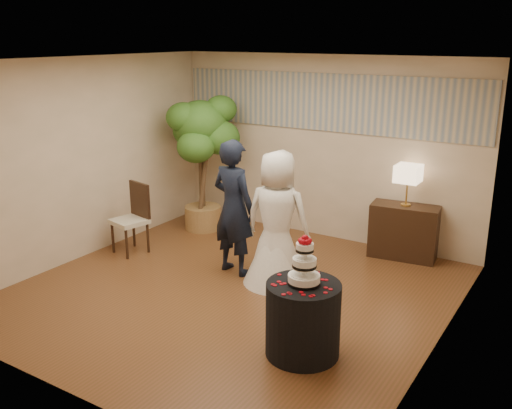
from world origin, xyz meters
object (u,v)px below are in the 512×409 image
Objects in this scene: bride at (277,218)px; ficus_tree at (201,163)px; console at (404,232)px; cake_table at (303,319)px; table_lamp at (407,185)px; side_chair at (129,219)px; wedding_cake at (304,260)px; groom at (234,208)px.

bride is 0.78× the size of ficus_tree.
cake_table is at bearing -97.47° from console.
table_lamp is 0.57× the size of side_chair.
wedding_cake is at bearing -5.60° from side_chair.
wedding_cake is 0.23× the size of ficus_tree.
groom reaches higher than wedding_cake.
cake_table is at bearing -38.75° from ficus_tree.
side_chair is (-3.43, -1.93, -0.56)m from table_lamp.
side_chair is (-0.25, -1.42, -0.60)m from ficus_tree.
console reaches higher than cake_table.
cake_table is (1.08, -1.35, -0.49)m from bride.
wedding_cake reaches higher than side_chair.
table_lamp is at bearing 9.14° from ficus_tree.
groom reaches higher than side_chair.
side_chair is (-1.68, -0.22, -0.39)m from groom.
wedding_cake is 0.54× the size of console.
side_chair is at bearing -99.88° from ficus_tree.
groom is 2.50m from console.
groom is 1.88m from ficus_tree.
table_lamp is 0.26× the size of ficus_tree.
table_lamp is (1.09, 1.70, 0.20)m from bride.
bride reaches higher than side_chair.
ficus_tree is at bearing -31.56° from groom.
side_chair is at bearing -150.60° from table_lamp.
table_lamp is at bearing -131.66° from bride.
wedding_cake is 0.87× the size of table_lamp.
console is at bearing 89.68° from wedding_cake.
table_lamp reaches higher than cake_table.
table_lamp is (0.00, 0.00, 0.68)m from console.
cake_table is 3.60m from side_chair.
bride is at bearing -29.69° from ficus_tree.
bride is 2.04m from table_lamp.
table_lamp reaches higher than wedding_cake.
ficus_tree is (-3.17, 2.54, 0.09)m from wedding_cake.
wedding_cake is 3.06m from table_lamp.
groom is 1.94× the size of console.
groom is 3.58× the size of wedding_cake.
groom is at bearing -142.80° from console.
cake_table is (1.73, -1.34, -0.52)m from groom.
ficus_tree is at bearing -38.64° from bride.
cake_table is 1.51× the size of wedding_cake.
cake_table is 0.82× the size of console.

